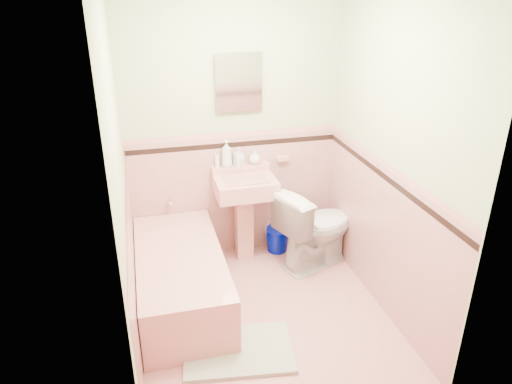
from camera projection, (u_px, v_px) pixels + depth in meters
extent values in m
plane|color=#D28E89|center=(263.00, 314.00, 3.96)|extent=(2.20, 2.20, 0.00)
plane|color=#F6ECC8|center=(233.00, 131.00, 4.42)|extent=(2.50, 0.00, 2.50)
plane|color=#F6ECC8|center=(320.00, 252.00, 2.48)|extent=(2.50, 0.00, 2.50)
plane|color=#F6ECC8|center=(121.00, 188.00, 3.23)|extent=(0.00, 2.50, 2.50)
plane|color=#F6ECC8|center=(390.00, 162.00, 3.68)|extent=(0.00, 2.50, 2.50)
plane|color=#D5938E|center=(235.00, 195.00, 4.68)|extent=(2.00, 0.00, 2.00)
plane|color=#D5938E|center=(313.00, 348.00, 2.76)|extent=(2.00, 0.00, 2.00)
plane|color=#D5938E|center=(133.00, 269.00, 3.50)|extent=(0.00, 2.20, 2.20)
plane|color=#D5938E|center=(380.00, 236.00, 3.94)|extent=(0.00, 2.20, 2.20)
plane|color=black|center=(234.00, 145.00, 4.46)|extent=(2.00, 0.00, 2.00)
plane|color=black|center=(318.00, 271.00, 2.55)|extent=(2.00, 0.00, 2.00)
plane|color=black|center=(126.00, 205.00, 3.28)|extent=(0.00, 2.20, 2.20)
plane|color=black|center=(386.00, 178.00, 3.73)|extent=(0.00, 2.20, 2.20)
plane|color=#D28586|center=(234.00, 134.00, 4.42)|extent=(2.00, 0.00, 2.00)
plane|color=#D28586|center=(319.00, 255.00, 2.51)|extent=(2.00, 0.00, 2.00)
plane|color=#D28586|center=(125.00, 192.00, 3.24)|extent=(0.00, 2.20, 2.20)
plane|color=#D28586|center=(388.00, 166.00, 3.68)|extent=(0.00, 2.20, 2.20)
cube|color=tan|center=(181.00, 280.00, 4.02)|extent=(0.70, 1.50, 0.45)
cylinder|color=silver|center=(170.00, 201.00, 4.49)|extent=(0.04, 0.12, 0.04)
cylinder|color=silver|center=(241.00, 164.00, 4.47)|extent=(0.02, 0.02, 0.10)
cube|color=white|center=(239.00, 82.00, 4.22)|extent=(0.39, 0.04, 0.49)
cube|color=tan|center=(283.00, 158.00, 4.62)|extent=(0.11, 0.07, 0.04)
imported|color=#B2B2B2|center=(227.00, 154.00, 4.43)|extent=(0.10, 0.10, 0.25)
imported|color=#B2B2B2|center=(238.00, 157.00, 4.47)|extent=(0.10, 0.10, 0.18)
imported|color=#B2B2B2|center=(254.00, 157.00, 4.52)|extent=(0.13, 0.13, 0.14)
cylinder|color=white|center=(217.00, 161.00, 4.44)|extent=(0.04, 0.04, 0.12)
imported|color=white|center=(316.00, 227.00, 4.51)|extent=(0.89, 0.70, 0.80)
cube|color=#9FAB8F|center=(238.00, 351.00, 3.55)|extent=(0.87, 0.64, 0.03)
cube|color=#BF1E59|center=(215.00, 341.00, 3.58)|extent=(0.17, 0.13, 0.06)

